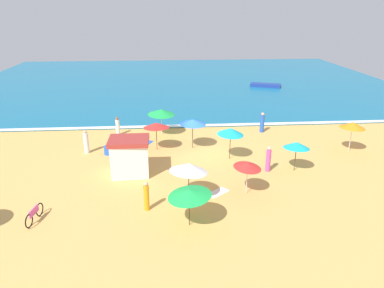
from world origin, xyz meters
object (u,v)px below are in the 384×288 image
object	(u,v)px
beachgoer_5	(268,159)
small_boat_0	(265,85)
beachgoer_1	(108,150)
beach_umbrella_9	(297,145)
beach_umbrella_6	(231,131)
beachgoer_3	(146,196)
beach_umbrella_3	(156,125)
beachgoer_0	(262,123)
beach_umbrella_8	(161,112)
beach_umbrella_1	(353,125)
lifeguard_cabana	(130,156)
parked_bicycle	(34,214)
beach_umbrella_4	(189,193)
beach_umbrella_5	(193,122)
beach_umbrella_7	(189,167)
beachgoer_2	(86,142)
beachgoer_4	(118,126)
beach_umbrella_0	(248,165)

from	to	relation	value
beachgoer_5	small_boat_0	world-z (taller)	beachgoer_5
small_boat_0	beachgoer_1	bearing A→B (deg)	-128.48
beach_umbrella_9	beachgoer_1	distance (m)	13.46
small_boat_0	beachgoer_5	bearing A→B (deg)	-104.79
beach_umbrella_6	beachgoer_3	world-z (taller)	beach_umbrella_6
beach_umbrella_6	beach_umbrella_9	distance (m)	4.62
beach_umbrella_3	beachgoer_0	xyz separation A→B (m)	(9.12, 3.49, -1.12)
beach_umbrella_8	beach_umbrella_1	bearing A→B (deg)	-19.16
lifeguard_cabana	parked_bicycle	xyz separation A→B (m)	(-4.45, -5.33, -0.86)
beach_umbrella_1	beach_umbrella_4	distance (m)	15.67
beach_umbrella_8	small_boat_0	bearing A→B (deg)	52.69
beach_umbrella_5	small_boat_0	xyz separation A→B (m)	(11.65, 21.72, -1.79)
beach_umbrella_8	beach_umbrella_7	bearing A→B (deg)	-82.09
beachgoer_2	beachgoer_4	world-z (taller)	beachgoer_2
lifeguard_cabana	beach_umbrella_5	bearing A→B (deg)	44.42
beach_umbrella_6	beachgoer_4	size ratio (longest dim) A/B	1.66
beach_umbrella_8	beachgoer_5	xyz separation A→B (m)	(7.08, -7.93, -1.18)
beach_umbrella_6	beachgoer_3	xyz separation A→B (m)	(-5.69, -6.67, -1.28)
beachgoer_1	small_boat_0	size ratio (longest dim) A/B	0.23
lifeguard_cabana	beachgoer_5	distance (m)	9.14
beach_umbrella_1	beachgoer_1	bearing A→B (deg)	177.69
lifeguard_cabana	beachgoer_3	distance (m)	4.86
beach_umbrella_4	beachgoer_1	bearing A→B (deg)	118.72
beach_umbrella_9	beachgoer_3	distance (m)	10.67
beach_umbrella_1	beachgoer_3	world-z (taller)	beach_umbrella_1
beach_umbrella_3	beachgoer_1	bearing A→B (deg)	-167.75
beach_umbrella_5	beachgoer_5	bearing A→B (deg)	-44.71
beach_umbrella_8	beachgoer_5	world-z (taller)	beach_umbrella_8
beachgoer_0	beachgoer_1	size ratio (longest dim) A/B	1.86
beach_umbrella_1	beachgoer_5	size ratio (longest dim) A/B	1.33
lifeguard_cabana	beachgoer_3	size ratio (longest dim) A/B	1.52
beach_umbrella_9	beachgoer_4	bearing A→B (deg)	146.96
parked_bicycle	beach_umbrella_1	bearing A→B (deg)	21.22
beach_umbrella_7	beachgoer_1	distance (m)	9.04
beach_umbrella_5	small_boat_0	size ratio (longest dim) A/B	0.66
beach_umbrella_5	beach_umbrella_7	xyz separation A→B (m)	(-0.84, -7.92, -0.18)
parked_bicycle	beachgoer_1	world-z (taller)	beachgoer_1
beach_umbrella_7	small_boat_0	xyz separation A→B (m)	(12.49, 29.65, -1.61)
beach_umbrella_7	beachgoer_2	xyz separation A→B (m)	(-7.18, 7.51, -1.10)
beach_umbrella_0	small_boat_0	bearing A→B (deg)	72.82
beach_umbrella_3	parked_bicycle	world-z (taller)	beach_umbrella_3
beach_umbrella_1	beachgoer_5	xyz separation A→B (m)	(-7.12, -3.00, -1.25)
lifeguard_cabana	beach_umbrella_6	bearing A→B (deg)	16.00
beach_umbrella_3	beach_umbrella_9	world-z (taller)	beach_umbrella_3
lifeguard_cabana	beach_umbrella_8	size ratio (longest dim) A/B	0.79
beachgoer_1	beach_umbrella_8	bearing A→B (deg)	46.81
beach_umbrella_6	beachgoer_3	distance (m)	8.86
beachgoer_4	beach_umbrella_6	bearing A→B (deg)	-34.33
beachgoer_1	small_boat_0	xyz separation A→B (m)	(17.99, 22.63, -0.08)
lifeguard_cabana	beach_umbrella_4	bearing A→B (deg)	-61.37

